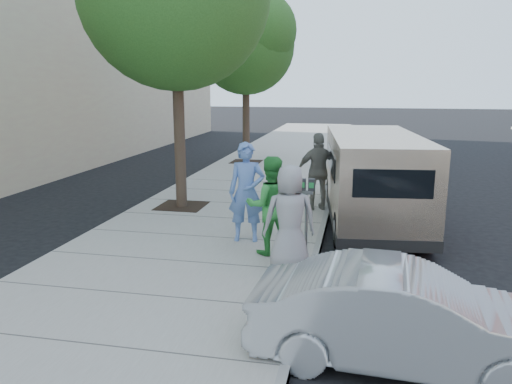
% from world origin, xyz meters
% --- Properties ---
extents(ground, '(120.00, 120.00, 0.00)m').
position_xyz_m(ground, '(0.00, 0.00, 0.00)').
color(ground, black).
rests_on(ground, ground).
extents(sidewalk, '(5.00, 60.00, 0.15)m').
position_xyz_m(sidewalk, '(-1.00, 0.00, 0.07)').
color(sidewalk, gray).
rests_on(sidewalk, ground).
extents(curb_face, '(0.12, 60.00, 0.16)m').
position_xyz_m(curb_face, '(1.44, 0.00, 0.07)').
color(curb_face, gray).
rests_on(curb_face, ground).
extents(tree_far, '(3.92, 3.80, 6.49)m').
position_xyz_m(tree_far, '(-2.25, 10.00, 4.88)').
color(tree_far, black).
rests_on(tree_far, sidewalk).
extents(parking_meter, '(0.29, 0.11, 1.41)m').
position_xyz_m(parking_meter, '(1.25, -0.56, 1.17)').
color(parking_meter, gray).
rests_on(parking_meter, sidewalk).
extents(van, '(2.49, 5.90, 2.13)m').
position_xyz_m(van, '(2.50, 2.31, 1.13)').
color(van, beige).
rests_on(van, ground).
extents(sedan, '(3.71, 1.47, 1.20)m').
position_xyz_m(sedan, '(2.77, -3.94, 0.60)').
color(sedan, '#ABAEB2').
rests_on(sedan, ground).
extents(person_officer, '(0.79, 0.58, 2.00)m').
position_xyz_m(person_officer, '(-0.01, -0.06, 1.15)').
color(person_officer, '#5B7FC3').
rests_on(person_officer, sidewalk).
extents(person_green_shirt, '(1.07, 0.94, 1.84)m').
position_xyz_m(person_green_shirt, '(0.59, -0.75, 1.07)').
color(person_green_shirt, green).
rests_on(person_green_shirt, sidewalk).
extents(person_gray_shirt, '(1.02, 0.81, 1.83)m').
position_xyz_m(person_gray_shirt, '(1.07, -1.54, 1.06)').
color(person_gray_shirt, gray).
rests_on(person_gray_shirt, sidewalk).
extents(person_striped_polo, '(1.22, 0.78, 1.94)m').
position_xyz_m(person_striped_polo, '(1.20, 2.78, 1.12)').
color(person_striped_polo, slate).
rests_on(person_striped_polo, sidewalk).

